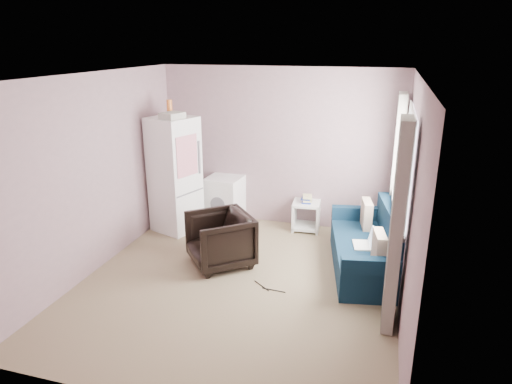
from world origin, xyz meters
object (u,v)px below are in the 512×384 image
washing_machine (225,199)px  armchair (220,237)px  side_table (306,214)px  sofa (371,249)px  fridge (175,174)px

washing_machine → armchair: bearing=-67.8°
side_table → sofa: sofa is taller
fridge → side_table: bearing=34.6°
sofa → washing_machine: bearing=145.4°
washing_machine → side_table: size_ratio=1.34×
fridge → sofa: 3.13m
armchair → sofa: bearing=61.4°
fridge → side_table: fridge is taller
side_table → sofa: 1.52m
washing_machine → sofa: size_ratio=0.40×
fridge → sofa: bearing=8.7°
washing_machine → side_table: washing_machine is taller
fridge → armchair: bearing=-22.0°
side_table → sofa: size_ratio=0.30×
fridge → washing_machine: 0.95m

